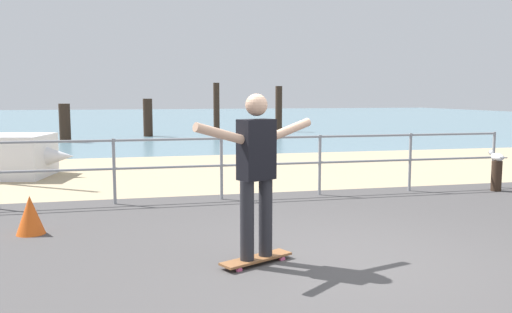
{
  "coord_description": "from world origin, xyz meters",
  "views": [
    {
      "loc": [
        -2.04,
        -4.92,
        1.72
      ],
      "look_at": [
        -0.42,
        2.0,
        0.9
      ],
      "focal_mm": 37.49,
      "sensor_mm": 36.0,
      "label": 1
    }
  ],
  "objects_px": {
    "skateboarder": "(256,166)",
    "seagull": "(497,157)",
    "skateboard": "(256,259)",
    "bollard_short": "(496,176)",
    "traffic_cone": "(30,216)"
  },
  "relations": [
    {
      "from": "skateboard",
      "to": "seagull",
      "type": "relative_size",
      "value": 1.66
    },
    {
      "from": "traffic_cone",
      "to": "skateboard",
      "type": "bearing_deg",
      "value": -35.84
    },
    {
      "from": "skateboarder",
      "to": "skateboard",
      "type": "bearing_deg",
      "value": 165.96
    },
    {
      "from": "skateboard",
      "to": "bollard_short",
      "type": "xyz_separation_m",
      "value": [
        5.11,
        3.05,
        0.21
      ]
    },
    {
      "from": "skateboard",
      "to": "seagull",
      "type": "distance_m",
      "value": 5.99
    },
    {
      "from": "skateboarder",
      "to": "seagull",
      "type": "height_order",
      "value": "skateboarder"
    },
    {
      "from": "skateboarder",
      "to": "bollard_short",
      "type": "relative_size",
      "value": 2.96
    },
    {
      "from": "seagull",
      "to": "traffic_cone",
      "type": "relative_size",
      "value": 0.97
    },
    {
      "from": "bollard_short",
      "to": "traffic_cone",
      "type": "height_order",
      "value": "bollard_short"
    },
    {
      "from": "skateboard",
      "to": "skateboarder",
      "type": "height_order",
      "value": "skateboarder"
    },
    {
      "from": "skateboarder",
      "to": "traffic_cone",
      "type": "height_order",
      "value": "skateboarder"
    },
    {
      "from": "skateboard",
      "to": "bollard_short",
      "type": "height_order",
      "value": "bollard_short"
    },
    {
      "from": "traffic_cone",
      "to": "seagull",
      "type": "bearing_deg",
      "value": 9.86
    },
    {
      "from": "bollard_short",
      "to": "seagull",
      "type": "xyz_separation_m",
      "value": [
        0.0,
        0.02,
        0.35
      ]
    },
    {
      "from": "skateboarder",
      "to": "seagull",
      "type": "bearing_deg",
      "value": 31.02
    }
  ]
}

